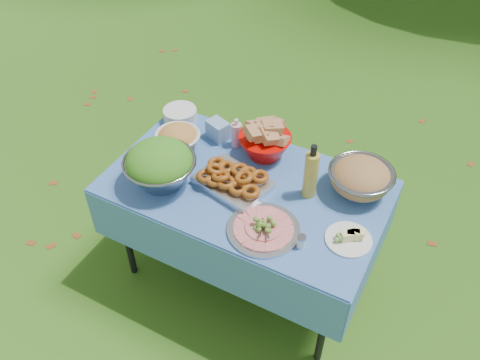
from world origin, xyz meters
The scene contains 14 objects.
ground centered at (0.00, 0.00, 0.00)m, with size 80.00×80.00×0.00m, color #17370A.
picnic_table centered at (0.00, 0.00, 0.38)m, with size 1.46×0.86×0.76m, color #77AEE5.
salad_bowl centered at (-0.40, -0.19, 0.89)m, with size 0.38×0.38×0.25m, color gray, non-canonical shape.
pasta_bowl_white centered at (-0.48, 0.10, 0.83)m, with size 0.25×0.25×0.14m, color silver, non-canonical shape.
plate_stack centered at (-0.61, 0.32, 0.80)m, with size 0.20×0.20×0.08m, color silver.
wipes_box centered at (-0.33, 0.28, 0.82)m, with size 0.12×0.09×0.11m, color #7AA0CA.
sanitizer_bottle centered at (-0.20, 0.28, 0.85)m, with size 0.06×0.06×0.18m, color pink.
bread_bowl centered at (-0.02, 0.27, 0.86)m, with size 0.30×0.30×0.20m, color #CC0803, non-canonical shape.
pasta_bowl_steel centered at (0.54, 0.24, 0.85)m, with size 0.34×0.34×0.18m, color gray, non-canonical shape.
fried_tray centered at (-0.05, -0.04, 0.80)m, with size 0.37×0.26×0.09m, color silver.
charcuterie_platter centered at (0.22, -0.24, 0.80)m, with size 0.36×0.36×0.08m, color #B4B5BD.
oil_bottle centered at (0.32, 0.09, 0.92)m, with size 0.07×0.07×0.32m, color gold.
cheese_plate centered at (0.61, -0.11, 0.79)m, with size 0.22×0.22×0.06m, color silver.
shaker centered at (0.42, -0.25, 0.80)m, with size 0.04×0.04×0.07m, color white.
Camera 1 is at (0.89, -1.73, 2.61)m, focal length 38.00 mm.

